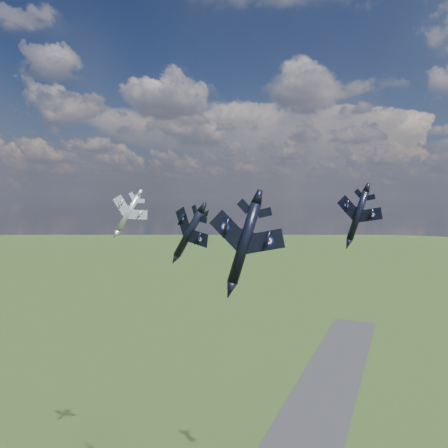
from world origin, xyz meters
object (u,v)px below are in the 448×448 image
at_px(jet_lead_navy, 189,234).
at_px(jet_high_navy, 358,216).
at_px(jet_left_silver, 128,213).
at_px(jet_right_navy, 244,243).

bearing_deg(jet_lead_navy, jet_high_navy, 51.91).
relative_size(jet_lead_navy, jet_high_navy, 1.07).
xyz_separation_m(jet_lead_navy, jet_left_silver, (-24.05, 13.87, 3.17)).
distance_m(jet_high_navy, jet_left_silver, 54.15).
distance_m(jet_lead_navy, jet_left_silver, 27.94).
bearing_deg(jet_left_silver, jet_high_navy, -17.54).
relative_size(jet_right_navy, jet_left_silver, 1.08).
bearing_deg(jet_right_navy, jet_lead_navy, 122.10).
xyz_separation_m(jet_lead_navy, jet_high_navy, (29.86, 18.96, 3.30)).
distance_m(jet_lead_navy, jet_right_navy, 29.63).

